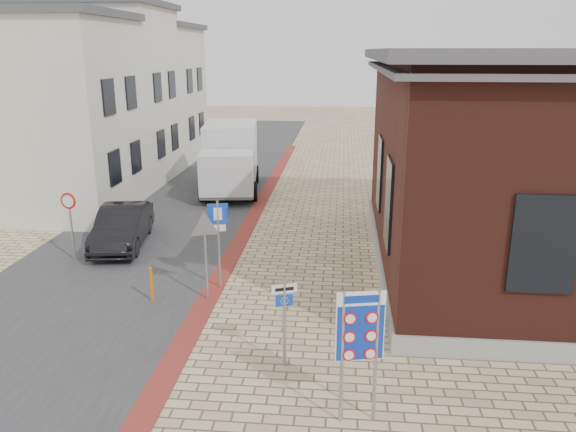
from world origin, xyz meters
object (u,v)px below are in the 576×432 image
at_px(border_sign, 360,330).
at_px(bollard, 152,285).
at_px(sedan, 122,226).
at_px(box_truck, 230,157).
at_px(essen_sign, 284,310).
at_px(parking_sign, 218,229).

distance_m(border_sign, bollard, 7.45).
relative_size(sedan, box_truck, 0.67).
bearing_deg(border_sign, box_truck, 96.17).
bearing_deg(box_truck, essen_sign, -82.25).
bearing_deg(border_sign, essen_sign, 119.41).
xyz_separation_m(box_truck, bollard, (0.30, -12.94, -1.18)).
bearing_deg(box_truck, bollard, -96.12).
bearing_deg(bollard, parking_sign, 32.23).
relative_size(sedan, border_sign, 1.64).
bearing_deg(bollard, essen_sign, -36.43).
relative_size(essen_sign, parking_sign, 0.78).
relative_size(border_sign, bollard, 2.61).
relative_size(box_truck, bollard, 6.40).
xyz_separation_m(border_sign, parking_sign, (-3.88, 5.80, -0.07)).
relative_size(parking_sign, bollard, 2.63).
bearing_deg(border_sign, sedan, 119.29).
distance_m(box_truck, border_sign, 18.62).
relative_size(essen_sign, bollard, 2.06).
distance_m(parking_sign, bollard, 2.41).
distance_m(box_truck, essen_sign, 16.48).
bearing_deg(parking_sign, bollard, -161.83).
xyz_separation_m(sedan, essen_sign, (6.59, -7.44, 0.64)).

